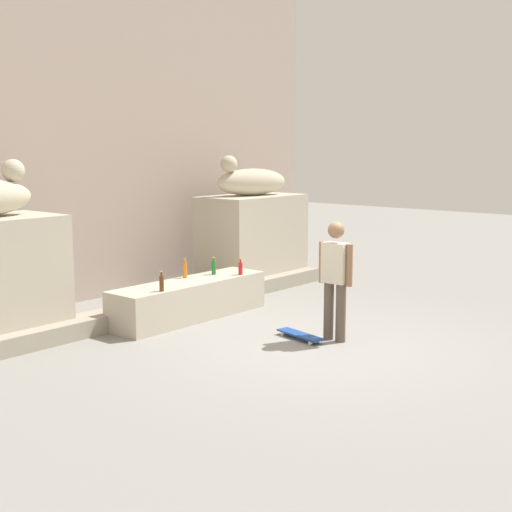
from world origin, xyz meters
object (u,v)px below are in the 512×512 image
statue_reclining_right (250,181)px  bottle_orange (185,270)px  bottle_green (214,267)px  bottle_brown (162,283)px  skater (335,276)px  skateboard (300,335)px  bottle_red (240,268)px

statue_reclining_right → bottle_orange: (-2.64, -0.88, -1.29)m
bottle_green → bottle_orange: size_ratio=0.92×
bottle_brown → bottle_orange: 1.08m
skater → skateboard: skater is taller
bottle_brown → skateboard: bearing=-62.3°
bottle_red → bottle_green: 0.44m
skater → bottle_red: (0.53, 2.21, -0.21)m
statue_reclining_right → bottle_green: size_ratio=5.83×
bottle_brown → bottle_red: 1.74m
statue_reclining_right → bottle_green: statue_reclining_right is taller
bottle_red → statue_reclining_right: bearing=36.5°
statue_reclining_right → bottle_orange: statue_reclining_right is taller
statue_reclining_right → bottle_red: size_ratio=6.22×
bottle_orange → bottle_green: bearing=-16.4°
bottle_red → skater: bearing=-103.4°
bottle_green → bottle_orange: bottle_orange is taller
statue_reclining_right → bottle_brown: bearing=32.8°
skateboard → bottle_brown: (-0.95, 1.81, 0.66)m
skater → bottle_brown: bearing=-151.4°
statue_reclining_right → skateboard: bearing=62.0°
skateboard → bottle_green: size_ratio=2.86×
bottle_green → skateboard: bearing=-103.6°
skater → bottle_red: size_ratio=6.18×
skateboard → bottle_red: bottle_red is taller
skateboard → skater: bearing=46.5°
bottle_brown → bottle_orange: (0.96, 0.50, 0.01)m
statue_reclining_right → bottle_green: bearing=37.6°
bottle_green → bottle_orange: 0.53m
statue_reclining_right → bottle_red: (-1.86, -1.38, -1.31)m
statue_reclining_right → bottle_brown: statue_reclining_right is taller
bottle_brown → bottle_red: (1.74, 0.00, -0.01)m
skater → skateboard: 0.98m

